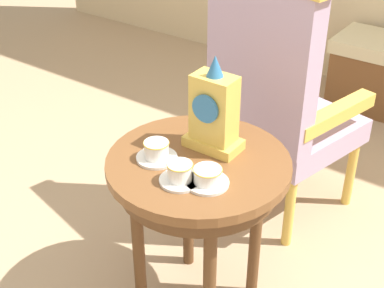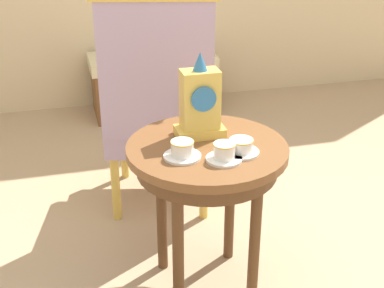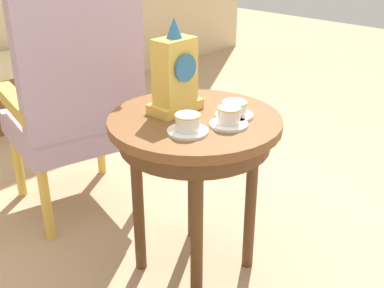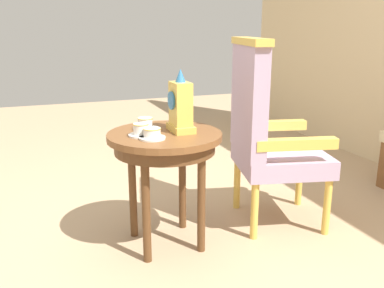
{
  "view_description": "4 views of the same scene",
  "coord_description": "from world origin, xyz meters",
  "px_view_note": "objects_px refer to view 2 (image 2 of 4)",
  "views": [
    {
      "loc": [
        0.79,
        -1.31,
        1.66
      ],
      "look_at": [
        -0.14,
        0.01,
        0.66
      ],
      "focal_mm": 52.22,
      "sensor_mm": 36.0,
      "label": 1
    },
    {
      "loc": [
        -0.6,
        -1.81,
        1.53
      ],
      "look_at": [
        -0.14,
        -0.07,
        0.68
      ],
      "focal_mm": 50.52,
      "sensor_mm": 36.0,
      "label": 2
    },
    {
      "loc": [
        -1.24,
        -1.12,
        1.29
      ],
      "look_at": [
        -0.09,
        -0.04,
        0.56
      ],
      "focal_mm": 45.45,
      "sensor_mm": 36.0,
      "label": 3
    },
    {
      "loc": [
        2.01,
        -0.68,
        1.2
      ],
      "look_at": [
        -0.04,
        0.1,
        0.59
      ],
      "focal_mm": 39.33,
      "sensor_mm": 36.0,
      "label": 4
    }
  ],
  "objects_px": {
    "teacup_right": "(224,153)",
    "armchair": "(158,101)",
    "teacup_left": "(182,150)",
    "teacup_center": "(241,147)",
    "side_table": "(207,165)",
    "window_bench": "(153,83)",
    "mantel_clock": "(200,103)"
  },
  "relations": [
    {
      "from": "teacup_right",
      "to": "armchair",
      "type": "bearing_deg",
      "value": 95.7
    },
    {
      "from": "teacup_right",
      "to": "armchair",
      "type": "height_order",
      "value": "armchair"
    },
    {
      "from": "teacup_left",
      "to": "armchair",
      "type": "relative_size",
      "value": 0.12
    },
    {
      "from": "teacup_center",
      "to": "armchair",
      "type": "height_order",
      "value": "armchair"
    },
    {
      "from": "side_table",
      "to": "teacup_right",
      "type": "height_order",
      "value": "teacup_right"
    },
    {
      "from": "teacup_left",
      "to": "teacup_right",
      "type": "relative_size",
      "value": 1.04
    },
    {
      "from": "side_table",
      "to": "window_bench",
      "type": "bearing_deg",
      "value": 85.38
    },
    {
      "from": "side_table",
      "to": "mantel_clock",
      "type": "relative_size",
      "value": 1.94
    },
    {
      "from": "teacup_center",
      "to": "mantel_clock",
      "type": "distance_m",
      "value": 0.24
    },
    {
      "from": "side_table",
      "to": "teacup_right",
      "type": "xyz_separation_m",
      "value": [
        0.02,
        -0.14,
        0.12
      ]
    },
    {
      "from": "teacup_right",
      "to": "side_table",
      "type": "bearing_deg",
      "value": 99.9
    },
    {
      "from": "side_table",
      "to": "armchair",
      "type": "distance_m",
      "value": 0.66
    },
    {
      "from": "teacup_right",
      "to": "armchair",
      "type": "distance_m",
      "value": 0.8
    },
    {
      "from": "teacup_right",
      "to": "teacup_left",
      "type": "bearing_deg",
      "value": 156.85
    },
    {
      "from": "armchair",
      "to": "teacup_left",
      "type": "bearing_deg",
      "value": -94.63
    },
    {
      "from": "teacup_right",
      "to": "mantel_clock",
      "type": "xyz_separation_m",
      "value": [
        -0.03,
        0.23,
        0.11
      ]
    },
    {
      "from": "teacup_left",
      "to": "teacup_right",
      "type": "bearing_deg",
      "value": -23.15
    },
    {
      "from": "teacup_center",
      "to": "window_bench",
      "type": "distance_m",
      "value": 2.14
    },
    {
      "from": "teacup_left",
      "to": "teacup_center",
      "type": "distance_m",
      "value": 0.22
    },
    {
      "from": "mantel_clock",
      "to": "window_bench",
      "type": "bearing_deg",
      "value": 85.06
    },
    {
      "from": "mantel_clock",
      "to": "teacup_left",
      "type": "bearing_deg",
      "value": -123.68
    },
    {
      "from": "side_table",
      "to": "teacup_left",
      "type": "height_order",
      "value": "teacup_left"
    },
    {
      "from": "window_bench",
      "to": "teacup_center",
      "type": "bearing_deg",
      "value": -91.66
    },
    {
      "from": "teacup_left",
      "to": "mantel_clock",
      "type": "distance_m",
      "value": 0.23
    },
    {
      "from": "teacup_left",
      "to": "teacup_center",
      "type": "height_order",
      "value": "teacup_left"
    },
    {
      "from": "teacup_left",
      "to": "window_bench",
      "type": "xyz_separation_m",
      "value": [
        0.28,
        2.07,
        -0.46
      ]
    },
    {
      "from": "teacup_right",
      "to": "window_bench",
      "type": "bearing_deg",
      "value": 86.31
    },
    {
      "from": "side_table",
      "to": "armchair",
      "type": "bearing_deg",
      "value": 94.83
    },
    {
      "from": "window_bench",
      "to": "armchair",
      "type": "bearing_deg",
      "value": -99.23
    },
    {
      "from": "side_table",
      "to": "window_bench",
      "type": "distance_m",
      "value": 2.03
    },
    {
      "from": "teacup_left",
      "to": "window_bench",
      "type": "relative_size",
      "value": 0.15
    },
    {
      "from": "side_table",
      "to": "teacup_left",
      "type": "relative_size",
      "value": 4.77
    }
  ]
}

